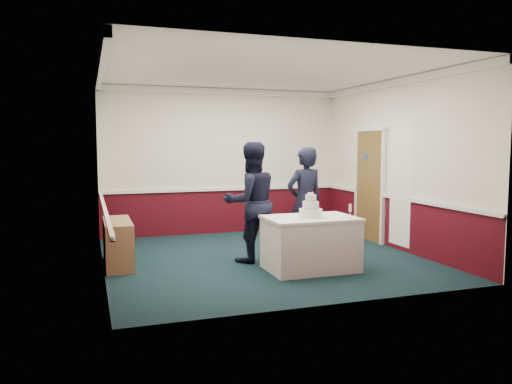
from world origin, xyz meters
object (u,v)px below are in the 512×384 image
object	(u,v)px
wedding_cake	(311,210)
person_woman	(305,202)
sideboard	(118,243)
cake_knife	(315,219)
person_man	(251,202)
champagne_flute	(350,209)
cake_table	(310,243)

from	to	relation	value
wedding_cake	person_woman	xyz separation A→B (m)	(0.27, 0.81, 0.01)
sideboard	cake_knife	distance (m)	3.02
person_man	person_woman	world-z (taller)	person_man
person_man	person_woman	xyz separation A→B (m)	(0.93, 0.01, -0.04)
wedding_cake	person_woman	size ratio (longest dim) A/B	0.20
sideboard	champagne_flute	size ratio (longest dim) A/B	5.85
champagne_flute	person_man	distance (m)	1.59
cake_knife	person_woman	size ratio (longest dim) A/B	0.12
sideboard	cake_knife	xyz separation A→B (m)	(2.65, -1.36, 0.44)
cake_table	champagne_flute	xyz separation A→B (m)	(0.50, -0.28, 0.53)
cake_table	champagne_flute	world-z (taller)	champagne_flute
cake_table	cake_knife	size ratio (longest dim) A/B	6.00
sideboard	cake_table	world-z (taller)	cake_table
cake_knife	person_man	xyz separation A→B (m)	(-0.63, 1.00, 0.15)
cake_table	cake_knife	distance (m)	0.44
wedding_cake	cake_knife	bearing A→B (deg)	-98.53
person_man	person_woman	bearing A→B (deg)	174.53
cake_knife	person_man	distance (m)	1.19
sideboard	person_woman	distance (m)	3.02
wedding_cake	cake_knife	world-z (taller)	wedding_cake
wedding_cake	champagne_flute	size ratio (longest dim) A/B	1.78
cake_table	person_woman	size ratio (longest dim) A/B	0.73
cake_knife	champagne_flute	size ratio (longest dim) A/B	1.07
cake_table	person_man	world-z (taller)	person_man
sideboard	person_man	distance (m)	2.14
sideboard	wedding_cake	xyz separation A→B (m)	(2.68, -1.16, 0.55)
champagne_flute	person_man	bearing A→B (deg)	137.16
cake_table	person_man	size ratio (longest dim) A/B	0.70
wedding_cake	champagne_flute	bearing A→B (deg)	-29.25
wedding_cake	person_man	bearing A→B (deg)	129.71
cake_knife	person_woman	xyz separation A→B (m)	(0.30, 1.01, 0.12)
wedding_cake	person_man	distance (m)	1.04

